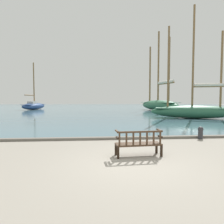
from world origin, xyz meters
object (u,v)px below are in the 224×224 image
at_px(park_bench, 139,143).
at_px(sailboat_far_starboard, 34,106).
at_px(mooring_bollard, 201,132).
at_px(sailboat_distant_harbor, 194,109).
at_px(sailboat_outer_port, 159,103).

bearing_deg(park_bench, sailboat_far_starboard, 111.98).
distance_m(park_bench, mooring_bollard, 4.72).
xyz_separation_m(park_bench, sailboat_distant_harbor, (8.68, 12.95, 0.53)).
bearing_deg(sailboat_outer_port, mooring_bollard, -103.45).
bearing_deg(sailboat_outer_port, sailboat_distant_harbor, -94.54).
relative_size(sailboat_far_starboard, sailboat_outer_port, 0.66).
height_order(park_bench, sailboat_distant_harbor, sailboat_distant_harbor).
xyz_separation_m(sailboat_far_starboard, sailboat_outer_port, (23.64, -5.70, 0.53)).
bearing_deg(mooring_bollard, sailboat_outer_port, 76.55).
bearing_deg(sailboat_far_starboard, sailboat_outer_port, -13.56).
distance_m(sailboat_far_starboard, sailboat_distant_harbor, 30.76).
xyz_separation_m(sailboat_distant_harbor, mooring_bollard, (-4.89, -10.16, -0.65)).
height_order(sailboat_far_starboard, mooring_bollard, sailboat_far_starboard).
bearing_deg(park_bench, sailboat_distant_harbor, 56.17).
relative_size(park_bench, mooring_bollard, 2.58).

